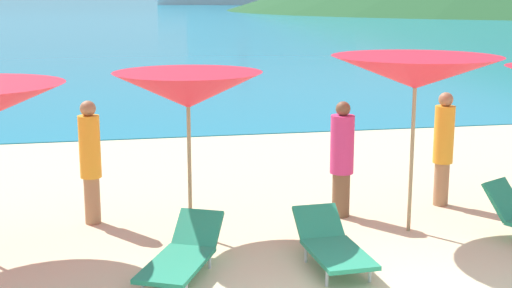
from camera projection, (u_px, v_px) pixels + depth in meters
ground_plane at (228, 141)px, 16.02m from camera, size 50.00×100.00×0.30m
ocean_water at (116, 4)px, 226.81m from camera, size 650.00×440.00×0.02m
umbrella_2 at (188, 90)px, 8.94m from camera, size 1.91×1.91×2.13m
umbrella_3 at (416, 73)px, 9.03m from camera, size 2.21×2.21×2.31m
lounge_chair_0 at (183, 254)px, 7.96m from camera, size 1.16×1.62×0.54m
lounge_chair_1 at (332, 244)px, 8.16m from camera, size 0.63×1.45×0.55m
beachgoer_0 at (90, 158)px, 9.59m from camera, size 0.29×0.29×1.70m
beachgoer_1 at (342, 157)px, 9.92m from camera, size 0.33×0.33×1.64m
beachgoer_3 at (443, 145)px, 10.44m from camera, size 0.29×0.29×1.69m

